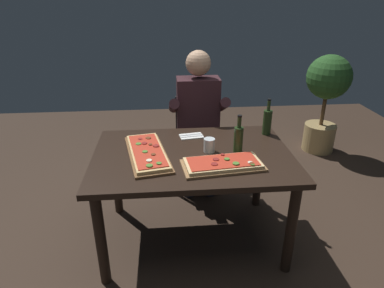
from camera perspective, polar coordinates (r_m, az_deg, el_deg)
ground_plane at (r=2.78m, az=0.09°, el=-15.43°), size 6.40×6.40×0.00m
dining_table at (r=2.41m, az=0.10°, el=-3.63°), size 1.40×0.96×0.74m
pizza_rectangular_front at (r=2.20m, az=5.26°, el=-3.40°), size 0.55×0.31×0.05m
pizza_rectangular_left at (r=2.35m, az=-7.61°, el=-1.50°), size 0.37×0.67×0.05m
wine_bottle_dark at (r=2.38m, az=7.88°, el=0.99°), size 0.07×0.07×0.28m
oil_bottle_amber at (r=2.72m, az=12.69°, el=3.78°), size 0.07×0.07×0.29m
tumbler_near_camera at (r=2.38m, az=2.95°, el=-0.33°), size 0.08×0.08×0.10m
napkin_cutlery_set at (r=2.64m, az=-0.11°, el=1.36°), size 0.20×0.14×0.01m
diner_chair at (r=3.26m, az=0.84°, el=1.10°), size 0.44×0.44×0.87m
seated_diner at (r=3.05m, az=1.10°, el=4.61°), size 0.53×0.41×1.33m
potted_plant_corner at (r=4.20m, az=21.85°, el=7.91°), size 0.50×0.50×1.15m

